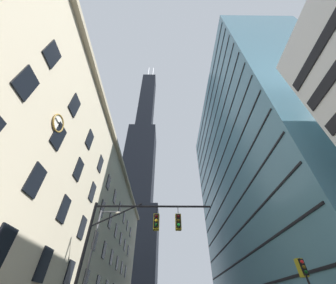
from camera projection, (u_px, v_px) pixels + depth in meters
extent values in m
cube|color=#BCAF93|center=(57.00, 224.00, 31.38)|extent=(17.46, 59.46, 24.26)
cube|color=tan|center=(123.00, 166.00, 39.03)|extent=(0.70, 59.46, 0.60)
cube|color=black|center=(0.00, 247.00, 10.54)|extent=(0.14, 1.40, 2.20)
cube|color=black|center=(44.00, 264.00, 14.28)|extent=(0.14, 1.40, 2.20)
cube|color=black|center=(69.00, 274.00, 18.02)|extent=(0.14, 1.40, 2.20)
cube|color=black|center=(85.00, 281.00, 21.75)|extent=(0.14, 1.40, 2.20)
cube|color=black|center=(35.00, 180.00, 13.34)|extent=(0.14, 1.40, 2.20)
cube|color=black|center=(64.00, 209.00, 17.07)|extent=(0.14, 1.40, 2.20)
cube|color=black|center=(82.00, 228.00, 20.81)|extent=(0.14, 1.40, 2.20)
cube|color=black|center=(95.00, 241.00, 24.54)|extent=(0.14, 1.40, 2.20)
cube|color=black|center=(104.00, 250.00, 28.28)|extent=(0.14, 1.40, 2.20)
cube|color=black|center=(111.00, 257.00, 32.01)|extent=(0.14, 1.40, 2.20)
cube|color=black|center=(117.00, 263.00, 35.75)|extent=(0.14, 1.40, 2.20)
cube|color=black|center=(122.00, 268.00, 39.49)|extent=(0.14, 1.40, 2.20)
cube|color=black|center=(125.00, 272.00, 43.22)|extent=(0.14, 1.40, 2.20)
cube|color=black|center=(26.00, 83.00, 12.39)|extent=(0.14, 1.40, 2.20)
cube|color=black|center=(58.00, 136.00, 16.13)|extent=(0.14, 1.40, 2.20)
cube|color=black|center=(79.00, 169.00, 19.86)|extent=(0.14, 1.40, 2.20)
cube|color=black|center=(92.00, 192.00, 23.60)|extent=(0.14, 1.40, 2.20)
cube|color=black|center=(102.00, 208.00, 27.33)|extent=(0.14, 1.40, 2.20)
cube|color=black|center=(110.00, 221.00, 31.07)|extent=(0.14, 1.40, 2.20)
cube|color=black|center=(116.00, 231.00, 34.81)|extent=(0.14, 1.40, 2.20)
cube|color=black|center=(121.00, 239.00, 38.54)|extent=(0.14, 1.40, 2.20)
cube|color=black|center=(125.00, 245.00, 42.28)|extent=(0.14, 1.40, 2.20)
cube|color=black|center=(128.00, 251.00, 46.01)|extent=(0.14, 1.40, 2.20)
cube|color=black|center=(52.00, 54.00, 15.18)|extent=(0.14, 1.40, 2.20)
cube|color=black|center=(75.00, 105.00, 18.92)|extent=(0.14, 1.40, 2.20)
cube|color=black|center=(90.00, 139.00, 22.65)|extent=(0.14, 1.40, 2.20)
cube|color=black|center=(100.00, 164.00, 26.39)|extent=(0.14, 1.40, 2.20)
cube|color=black|center=(108.00, 182.00, 30.13)|extent=(0.14, 1.40, 2.20)
cube|color=black|center=(115.00, 197.00, 33.86)|extent=(0.14, 1.40, 2.20)
cube|color=black|center=(120.00, 208.00, 37.60)|extent=(0.14, 1.40, 2.20)
cube|color=black|center=(124.00, 218.00, 41.33)|extent=(0.14, 1.40, 2.20)
cube|color=black|center=(127.00, 225.00, 45.07)|extent=(0.14, 1.40, 2.20)
cube|color=black|center=(130.00, 232.00, 48.81)|extent=(0.14, 1.40, 2.20)
torus|color=olive|center=(58.00, 123.00, 15.99)|extent=(0.15, 1.60, 1.60)
cylinder|color=silver|center=(58.00, 123.00, 15.99)|extent=(0.05, 1.38, 1.38)
cube|color=black|center=(60.00, 124.00, 16.15)|extent=(0.03, 0.41, 0.18)
cube|color=black|center=(57.00, 121.00, 15.77)|extent=(0.03, 0.61, 0.07)
cube|color=black|center=(129.00, 257.00, 92.01)|extent=(27.52, 27.52, 42.33)
cube|color=black|center=(139.00, 167.00, 126.53)|extent=(19.27, 19.27, 61.57)
cube|color=black|center=(147.00, 103.00, 172.57)|extent=(12.39, 12.39, 76.97)
cylinder|color=silver|center=(148.00, 74.00, 206.54)|extent=(1.20, 1.20, 25.31)
cylinder|color=silver|center=(153.00, 74.00, 206.57)|extent=(1.20, 1.20, 25.31)
cube|color=black|center=(325.00, 38.00, 15.58)|extent=(0.16, 9.37, 1.10)
cube|color=teal|center=(255.00, 168.00, 47.05)|extent=(17.93, 49.94, 55.59)
cube|color=black|center=(238.00, 262.00, 33.83)|extent=(0.12, 48.94, 0.24)
cube|color=black|center=(233.00, 237.00, 36.49)|extent=(0.12, 48.94, 0.24)
cube|color=black|center=(229.00, 216.00, 39.15)|extent=(0.12, 48.94, 0.24)
cube|color=black|center=(225.00, 198.00, 41.81)|extent=(0.12, 48.94, 0.24)
cube|color=black|center=(222.00, 182.00, 44.47)|extent=(0.12, 48.94, 0.24)
cube|color=black|center=(219.00, 167.00, 47.13)|extent=(0.12, 48.94, 0.24)
cube|color=black|center=(216.00, 154.00, 49.78)|extent=(0.12, 48.94, 0.24)
cube|color=black|center=(213.00, 143.00, 52.44)|extent=(0.12, 48.94, 0.24)
cube|color=black|center=(211.00, 132.00, 55.10)|extent=(0.12, 48.94, 0.24)
cube|color=black|center=(209.00, 123.00, 57.76)|extent=(0.12, 48.94, 0.24)
cube|color=black|center=(207.00, 114.00, 60.42)|extent=(0.12, 48.94, 0.24)
cube|color=black|center=(206.00, 106.00, 63.08)|extent=(0.12, 48.94, 0.24)
cylinder|color=black|center=(82.00, 259.00, 11.69)|extent=(0.20, 0.20, 7.18)
cylinder|color=black|center=(153.00, 206.00, 13.94)|extent=(8.33, 0.14, 0.14)
cylinder|color=black|center=(117.00, 215.00, 13.53)|extent=(3.42, 0.10, 1.72)
cylinder|color=black|center=(157.00, 210.00, 13.74)|extent=(0.04, 0.04, 0.60)
cube|color=black|center=(156.00, 221.00, 13.25)|extent=(0.30, 0.30, 0.90)
cube|color=olive|center=(156.00, 222.00, 13.37)|extent=(0.40, 0.40, 1.04)
sphere|color=#450808|center=(156.00, 216.00, 13.31)|extent=(0.20, 0.20, 0.20)
sphere|color=yellow|center=(156.00, 220.00, 13.13)|extent=(0.20, 0.20, 0.20)
sphere|color=#083D10|center=(156.00, 225.00, 12.94)|extent=(0.20, 0.20, 0.20)
cylinder|color=black|center=(178.00, 211.00, 13.76)|extent=(0.04, 0.04, 0.60)
cube|color=black|center=(178.00, 221.00, 13.26)|extent=(0.30, 0.30, 0.90)
cube|color=olive|center=(178.00, 222.00, 13.38)|extent=(0.40, 0.40, 1.04)
sphere|color=#450808|center=(178.00, 216.00, 13.32)|extent=(0.20, 0.20, 0.20)
sphere|color=#4B3A08|center=(178.00, 220.00, 13.14)|extent=(0.20, 0.20, 0.20)
sphere|color=green|center=(179.00, 225.00, 12.95)|extent=(0.20, 0.20, 0.20)
cube|color=black|center=(303.00, 267.00, 12.50)|extent=(0.30, 0.30, 0.90)
cube|color=olive|center=(301.00, 268.00, 12.63)|extent=(0.40, 0.40, 1.04)
sphere|color=red|center=(302.00, 262.00, 12.57)|extent=(0.20, 0.20, 0.20)
sphere|color=#4B3A08|center=(304.00, 267.00, 12.38)|extent=(0.20, 0.20, 0.20)
sphere|color=#083D10|center=(306.00, 272.00, 12.20)|extent=(0.20, 0.20, 0.20)
cylinder|color=#47474C|center=(89.00, 261.00, 16.15)|extent=(0.18, 0.18, 8.75)
cylinder|color=#47474C|center=(110.00, 212.00, 18.97)|extent=(1.75, 0.10, 0.10)
ellipsoid|color=#EFE5C6|center=(118.00, 213.00, 18.91)|extent=(0.56, 0.32, 0.24)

